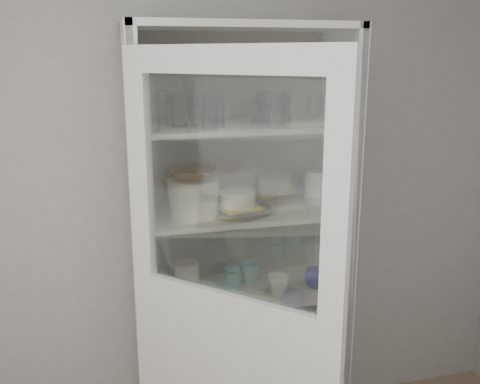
{
  "coord_description": "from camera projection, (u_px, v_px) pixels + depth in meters",
  "views": [
    {
      "loc": [
        -0.41,
        -1.06,
        1.96
      ],
      "look_at": [
        0.2,
        1.27,
        1.34
      ],
      "focal_mm": 40.0,
      "sensor_mm": 36.0,
      "label": 1
    }
  ],
  "objects": [
    {
      "name": "teal_jar",
      "position": [
        232.0,
        277.0,
        2.61
      ],
      "size": [
        0.08,
        0.08,
        0.1
      ],
      "color": "teal",
      "rests_on": "shelf_mugs"
    },
    {
      "name": "pantry_cabinet",
      "position": [
        237.0,
        268.0,
        2.65
      ],
      "size": [
        1.0,
        0.45,
        2.1
      ],
      "color": "silver",
      "rests_on": "floor"
    },
    {
      "name": "tumbler_10",
      "position": [
        259.0,
        110.0,
        2.43
      ],
      "size": [
        0.08,
        0.08,
        0.12
      ],
      "primitive_type": "cylinder",
      "rotation": [
        0.0,
        0.0,
        0.33
      ],
      "color": "silver",
      "rests_on": "shelf_glass"
    },
    {
      "name": "yellow_trivet",
      "position": [
        238.0,
        207.0,
        2.46
      ],
      "size": [
        0.21,
        0.21,
        0.01
      ],
      "primitive_type": "cube",
      "rotation": [
        0.0,
        0.0,
        0.26
      ],
      "color": "yellow",
      "rests_on": "glass_platter"
    },
    {
      "name": "cream_bowl",
      "position": [
        193.0,
        187.0,
        2.37
      ],
      "size": [
        0.28,
        0.28,
        0.07
      ],
      "primitive_type": "cylinder",
      "rotation": [
        0.0,
        0.0,
        -0.25
      ],
      "color": "beige",
      "rests_on": "plate_stack_front"
    },
    {
      "name": "cream_dish",
      "position": [
        208.0,
        362.0,
        2.63
      ],
      "size": [
        0.28,
        0.28,
        0.08
      ],
      "primitive_type": "imported",
      "rotation": [
        0.0,
        0.0,
        -0.18
      ],
      "color": "beige",
      "rests_on": "shelf_bot"
    },
    {
      "name": "goblet_1",
      "position": [
        216.0,
        102.0,
        2.43
      ],
      "size": [
        0.08,
        0.08,
        0.19
      ],
      "primitive_type": null,
      "color": "silver",
      "rests_on": "shelf_glass"
    },
    {
      "name": "tumbler_5",
      "position": [
        275.0,
        110.0,
        2.3
      ],
      "size": [
        0.08,
        0.08,
        0.15
      ],
      "primitive_type": "cylinder",
      "rotation": [
        0.0,
        0.0,
        0.13
      ],
      "color": "silver",
      "rests_on": "shelf_glass"
    },
    {
      "name": "goblet_2",
      "position": [
        271.0,
        104.0,
        2.51
      ],
      "size": [
        0.07,
        0.07,
        0.16
      ],
      "primitive_type": null,
      "color": "silver",
      "rests_on": "shelf_glass"
    },
    {
      "name": "cupboard_door",
      "position": [
        230.0,
        348.0,
        2.05
      ],
      "size": [
        0.66,
        0.67,
        2.0
      ],
      "rotation": [
        0.0,
        0.0,
        -0.79
      ],
      "color": "silver",
      "rests_on": "floor"
    },
    {
      "name": "tumbler_3",
      "position": [
        277.0,
        110.0,
        2.29
      ],
      "size": [
        0.1,
        0.1,
        0.15
      ],
      "primitive_type": "cylinder",
      "rotation": [
        0.0,
        0.0,
        -0.41
      ],
      "color": "silver",
      "rests_on": "shelf_glass"
    },
    {
      "name": "tumbler_12",
      "position": [
        283.0,
        112.0,
        2.28
      ],
      "size": [
        0.07,
        0.07,
        0.13
      ],
      "primitive_type": "cylinder",
      "color": "silver",
      "rests_on": "shelf_glass"
    },
    {
      "name": "plate_stack_front",
      "position": [
        194.0,
        205.0,
        2.4
      ],
      "size": [
        0.22,
        0.22,
        0.1
      ],
      "primitive_type": "cylinder",
      "color": "white",
      "rests_on": "shelf_plates"
    },
    {
      "name": "grey_bowl_stack",
      "position": [
        319.0,
        186.0,
        2.62
      ],
      "size": [
        0.15,
        0.15,
        0.16
      ],
      "primitive_type": "cylinder",
      "color": "silver",
      "rests_on": "shelf_plates"
    },
    {
      "name": "tumbler_2",
      "position": [
        216.0,
        111.0,
        2.25
      ],
      "size": [
        0.08,
        0.08,
        0.15
      ],
      "primitive_type": "cylinder",
      "rotation": [
        0.0,
        0.0,
        0.09
      ],
      "color": "silver",
      "rests_on": "shelf_glass"
    },
    {
      "name": "tumbler_13",
      "position": [
        266.0,
        107.0,
        2.41
      ],
      "size": [
        0.08,
        0.08,
        0.15
      ],
      "primitive_type": "cylinder",
      "color": "silver",
      "rests_on": "shelf_glass"
    },
    {
      "name": "tumbler_6",
      "position": [
        336.0,
        108.0,
        2.36
      ],
      "size": [
        0.08,
        0.08,
        0.15
      ],
      "primitive_type": "cylinder",
      "rotation": [
        0.0,
        0.0,
        0.05
      ],
      "color": "silver",
      "rests_on": "shelf_glass"
    },
    {
      "name": "goblet_0",
      "position": [
        163.0,
        105.0,
        2.4
      ],
      "size": [
        0.08,
        0.08,
        0.17
      ],
      "primitive_type": null,
      "color": "silver",
      "rests_on": "shelf_glass"
    },
    {
      "name": "tumbler_11",
      "position": [
        270.0,
        107.0,
        2.44
      ],
      "size": [
        0.09,
        0.09,
        0.14
      ],
      "primitive_type": "cylinder",
      "rotation": [
        0.0,
        0.0,
        -0.26
      ],
      "color": "silver",
      "rests_on": "shelf_glass"
    },
    {
      "name": "measuring_cups",
      "position": [
        174.0,
        299.0,
        2.44
      ],
      "size": [
        0.1,
        0.1,
        0.04
      ],
      "primitive_type": "cylinder",
      "color": "#A5A3B5",
      "rests_on": "shelf_mugs"
    },
    {
      "name": "tumbler_7",
      "position": [
        180.0,
        109.0,
        2.32
      ],
      "size": [
        0.07,
        0.07,
        0.15
      ],
      "primitive_type": "cylinder",
      "rotation": [
        0.0,
        0.0,
        0.01
      ],
      "color": "silver",
      "rests_on": "shelf_glass"
    },
    {
      "name": "tin_box",
      "position": [
        254.0,
        355.0,
        2.7
      ],
      "size": [
        0.24,
        0.21,
        0.06
      ],
      "primitive_type": "cube",
      "rotation": [
        0.0,
        0.0,
        0.37
      ],
      "color": "#989BAB",
      "rests_on": "shelf_bot"
    },
    {
      "name": "tumbler_1",
      "position": [
        210.0,
        114.0,
        2.2
      ],
      "size": [
        0.07,
        0.07,
        0.14
      ],
      "primitive_type": "cylinder",
      "rotation": [
        0.0,
        0.0,
        0.02
      ],
      "color": "silver",
      "rests_on": "shelf_glass"
    },
    {
      "name": "tumbler_4",
      "position": [
        259.0,
        112.0,
        2.28
      ],
      "size": [
        0.07,
        0.07,
        0.13
      ],
      "primitive_type": "cylinder",
      "rotation": [
        0.0,
        0.0,
        -0.03
      ],
      "color": "silver",
      "rests_on": "shelf_glass"
    },
    {
      "name": "wall_back",
      "position": [
        190.0,
        192.0,
        2.66
      ],
      "size": [
        3.6,
        0.02,
        2.6
      ],
      "primitive_type": "cube",
      "color": "#A19E9B",
      "rests_on": "ground"
    },
    {
      "name": "white_ramekin",
      "position": [
        238.0,
        198.0,
        2.45
      ],
      "size": [
        0.19,
        0.19,
        0.07
      ],
      "primitive_type": "cylinder",
      "rotation": [
        0.0,
        0.0,
        0.11
      ],
      "color": "white",
      "rests_on": "yellow_trivet"
    },
    {
      "name": "white_canister",
      "position": [
        187.0,
        276.0,
        2.58
      ],
      "size": [
        0.15,
        0.15,
        0.14
      ],
      "primitive_type": "cylinder",
      "rotation": [
        0.0,
        0.0,
        -0.36
      ],
      "color": "white",
      "rests_on": "shelf_mugs"
    },
    {
      "name": "mug_white",
      "position": [
        278.0,
        285.0,
        2.52
      ],
      "size": [
        0.14,
        0.14,
        0.1
      ],
      "primitive_type": "imported",
      "rotation": [
        0.0,
        0.0,
        0.4
      ],
      "color": "white",
      "rests_on": "shelf_mugs"
    },
    {
      "name": "tumbler_8",
      "position": [
        198.0,
        110.0,
        2.33
      ],
      "size": [
        0.09,
        0.09,
        0.14
      ],
      "primitive_type": "cylinder",
      "rotation": [
        0.0,
        0.0,
        0.22
      ],
      "color": "silver",
      "rests_on": "shelf_glass"
    },
    {
      "name": "mug_teal",
      "position": [
        250.0,
        272.0,
        2.67
      ],
      "size": [
        0.11,
        0.11,
        0.1
      ],
      "primitive_type": "imported",
      "rotation": [
        0.0,
        0.0,
        0.03
      ],
      "color": "teal",
      "rests_on": "shelf_mugs"
    },
    {
      "name": "mug_blue",
      "position": [
        316.0,
        278.0,
        2.6
      ],
      "size": [
        0.14,
        0.14,
        0.09
      ],
      "primitive_type": "imported",
      "rotation": [
        0.0,
        0.0,
        -0.25
      ],
      "color": "navy",
      "rests_on": "shelf_mugs"
    },
    {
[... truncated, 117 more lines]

